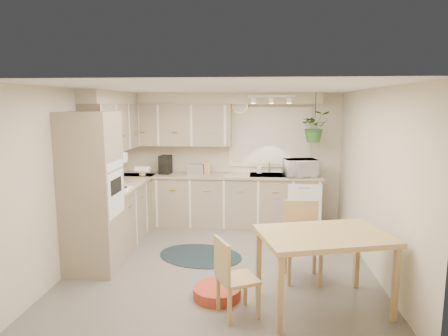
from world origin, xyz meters
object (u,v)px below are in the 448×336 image
(chair_left, at_px, (238,277))
(pet_bed, at_px, (217,292))
(braided_rug, at_px, (200,256))
(microwave, at_px, (301,166))
(chair_back, at_px, (303,242))
(dining_table, at_px, (323,271))

(chair_left, xyz_separation_m, pet_bed, (-0.25, 0.35, -0.35))
(braided_rug, height_order, microwave, microwave)
(chair_left, xyz_separation_m, chair_back, (0.77, 0.91, 0.07))
(chair_left, relative_size, braided_rug, 0.67)
(chair_back, distance_m, braided_rug, 1.63)
(chair_left, distance_m, braided_rug, 1.77)
(dining_table, distance_m, braided_rug, 2.10)
(dining_table, height_order, chair_back, chair_back)
(chair_back, bearing_deg, pet_bed, 25.64)
(chair_back, bearing_deg, dining_table, 97.82)
(chair_left, relative_size, pet_bed, 1.52)
(dining_table, distance_m, chair_back, 0.71)
(chair_left, bearing_deg, pet_bed, -170.47)
(braided_rug, relative_size, pet_bed, 2.27)
(pet_bed, relative_size, microwave, 0.99)
(chair_back, distance_m, microwave, 2.27)
(dining_table, relative_size, chair_back, 1.37)
(dining_table, relative_size, chair_left, 1.60)
(chair_back, bearing_deg, braided_rug, -29.47)
(chair_left, height_order, braided_rug, chair_left)
(braided_rug, xyz_separation_m, pet_bed, (0.37, -1.25, 0.06))
(dining_table, height_order, braided_rug, dining_table)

